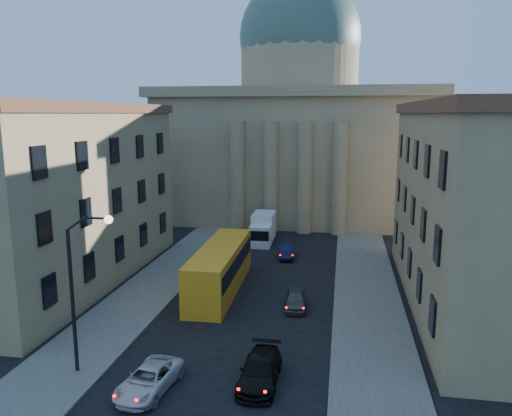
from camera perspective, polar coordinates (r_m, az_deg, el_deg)
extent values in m
cube|color=#56544E|center=(38.62, -13.64, -10.48)|extent=(5.00, 60.00, 0.15)
cube|color=#56544E|center=(35.72, 12.89, -12.23)|extent=(5.00, 60.00, 0.15)
cube|color=olive|center=(71.41, 4.82, 5.99)|extent=(34.00, 26.00, 16.00)
cube|color=olive|center=(71.22, 4.93, 12.74)|extent=(35.50, 27.50, 1.20)
cylinder|color=olive|center=(71.44, 4.98, 15.63)|extent=(16.00, 16.00, 8.00)
sphere|color=#4E6A5D|center=(71.89, 5.03, 18.80)|extent=(16.40, 16.40, 16.40)
cube|color=olive|center=(74.59, -11.68, 4.08)|extent=(13.00, 13.00, 11.00)
cone|color=#533223|center=(74.13, -11.90, 9.84)|extent=(26.02, 26.02, 4.00)
cube|color=olive|center=(70.92, 21.81, 3.20)|extent=(13.00, 13.00, 11.00)
cone|color=#533223|center=(70.43, 22.24, 9.25)|extent=(26.02, 26.02, 4.00)
cylinder|color=olive|center=(59.45, -2.14, 3.62)|extent=(1.80, 1.80, 13.00)
cylinder|color=olive|center=(58.75, 1.68, 3.54)|extent=(1.80, 1.80, 13.00)
cylinder|color=olive|center=(58.32, 5.58, 3.44)|extent=(1.80, 1.80, 13.00)
cylinder|color=olive|center=(58.15, 9.52, 3.32)|extent=(1.80, 1.80, 13.00)
cube|color=tan|center=(44.19, -22.12, 1.02)|extent=(11.00, 26.00, 14.00)
cube|color=#533223|center=(43.66, -22.81, 10.50)|extent=(11.60, 26.60, 0.80)
cube|color=tan|center=(39.00, 25.60, -0.45)|extent=(11.00, 26.00, 14.00)
cube|color=#533223|center=(38.40, 26.49, 10.31)|extent=(11.60, 26.60, 0.80)
cylinder|color=black|center=(28.51, -20.22, -10.16)|extent=(0.20, 0.20, 8.00)
cylinder|color=black|center=(27.04, -19.80, -1.64)|extent=(1.30, 0.12, 0.96)
cylinder|color=black|center=(26.50, -17.96, -1.10)|extent=(1.30, 0.12, 0.12)
sphere|color=white|center=(26.17, -16.50, -1.28)|extent=(0.44, 0.44, 0.44)
imported|color=silver|center=(27.19, -12.14, -18.60)|extent=(2.63, 4.76, 1.26)
imported|color=black|center=(27.29, 0.47, -18.08)|extent=(1.95, 4.79, 1.39)
imported|color=#47484C|center=(36.72, 4.55, -10.40)|extent=(1.73, 3.77, 1.25)
imported|color=black|center=(48.89, 3.48, -4.98)|extent=(1.78, 3.96, 1.26)
cube|color=orange|center=(39.87, -4.11, -6.92)|extent=(3.19, 12.69, 3.56)
cube|color=black|center=(39.70, -4.12, -6.13)|extent=(3.24, 12.01, 1.26)
cylinder|color=black|center=(36.35, -7.48, -10.78)|extent=(0.37, 1.16, 1.15)
cylinder|color=black|center=(35.82, -3.88, -11.04)|extent=(0.37, 1.16, 1.15)
cylinder|color=black|center=(44.74, -4.25, -6.56)|extent=(0.37, 1.16, 1.15)
cylinder|color=black|center=(44.31, -1.34, -6.70)|extent=(0.37, 1.16, 1.15)
cube|color=white|center=(52.69, 0.50, -3.23)|extent=(2.23, 2.32, 2.27)
cube|color=black|center=(51.58, 0.33, -3.21)|extent=(2.09, 0.16, 1.04)
cube|color=white|center=(55.04, 0.89, -2.07)|extent=(2.36, 4.02, 2.94)
cylinder|color=black|center=(52.65, -0.58, -4.04)|extent=(0.28, 0.86, 0.85)
cylinder|color=black|center=(52.38, 1.47, -4.12)|extent=(0.28, 0.86, 0.85)
cylinder|color=black|center=(56.27, 0.04, -3.07)|extent=(0.28, 0.86, 0.85)
cylinder|color=black|center=(56.03, 1.96, -3.14)|extent=(0.28, 0.86, 0.85)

